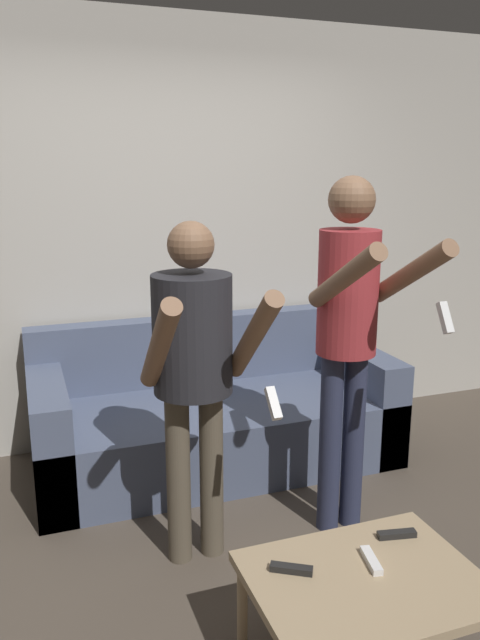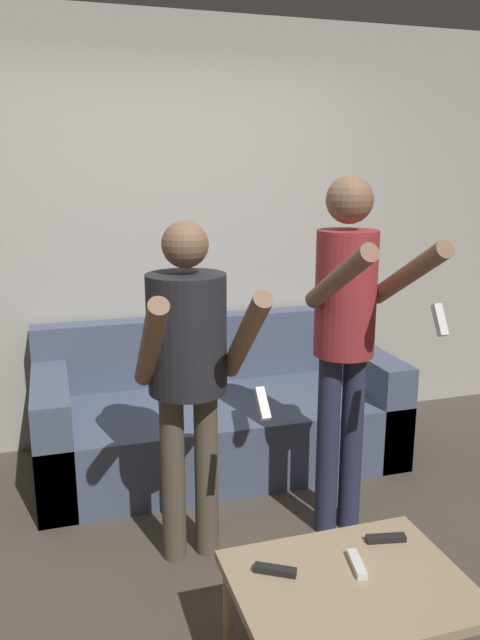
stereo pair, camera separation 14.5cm
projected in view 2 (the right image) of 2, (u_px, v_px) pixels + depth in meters
The scene contains 9 objects.
ground_plane at pixel (237, 575), 2.80m from camera, with size 14.00×14.00×0.00m, color #4C4238.
wall_back at pixel (162, 236), 4.02m from camera, with size 6.40×0.06×2.70m.
couch at pixel (217, 416), 3.87m from camera, with size 2.15×0.96×0.84m.
person_standing_left at pixel (188, 357), 2.71m from camera, with size 0.47×0.68×1.57m.
person_standing_right at pixel (347, 322), 2.90m from camera, with size 0.41×0.69×1.75m.
coffee_table at pixel (350, 592), 2.14m from camera, with size 0.80×0.62×0.40m.
remote_near at pixel (357, 564), 2.21m from camera, with size 0.07×0.15×0.02m.
remote_mid at pixel (275, 570), 2.17m from camera, with size 0.15×0.11×0.02m.
remote_far at pixel (386, 538), 2.36m from camera, with size 0.15×0.06×0.02m.
Camera 2 is at (-0.71, -2.34, 1.78)m, focal length 35.00 mm.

